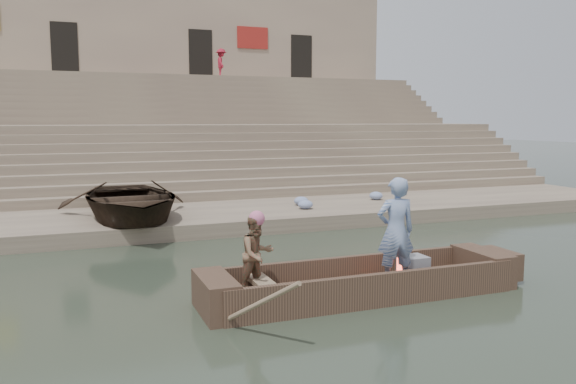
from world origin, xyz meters
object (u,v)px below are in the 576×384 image
television (412,267)px  pedestrian (221,63)px  standing_man (396,231)px  beached_rowboat (130,200)px  main_rowboat (361,290)px  rowing_man (257,254)px

television → pedestrian: (2.27, 21.93, 5.54)m
standing_man → beached_rowboat: bearing=-55.1°
main_rowboat → television: television is taller
standing_man → pedestrian: size_ratio=1.21×
standing_man → rowing_man: 2.41m
television → beached_rowboat: (-4.14, 7.05, 0.49)m
rowing_man → main_rowboat: bearing=-22.8°
main_rowboat → pedestrian: 22.94m
main_rowboat → pedestrian: bearing=81.5°
standing_man → main_rowboat: bearing=-10.5°
beached_rowboat → pedestrian: pedestrian is taller
beached_rowboat → pedestrian: size_ratio=3.23×
standing_man → beached_rowboat: 8.11m
rowing_man → television: bearing=-21.2°
main_rowboat → rowing_man: 1.98m
beached_rowboat → standing_man: bearing=-64.5°
television → pedestrian: bearing=84.1°
television → beached_rowboat: beached_rowboat is taller
standing_man → television: size_ratio=4.00×
standing_man → pedestrian: pedestrian is taller
television → beached_rowboat: 8.19m
standing_man → television: standing_man is taller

